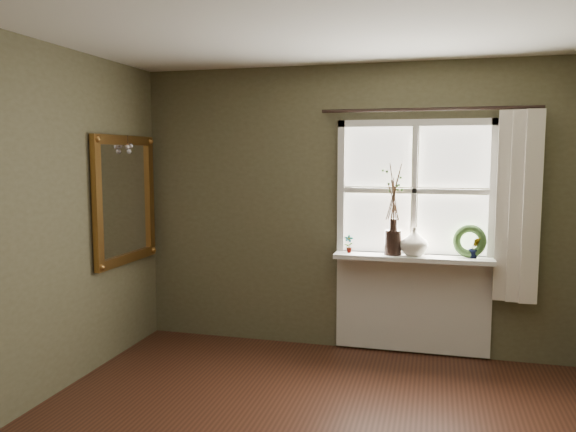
# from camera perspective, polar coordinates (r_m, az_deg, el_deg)

# --- Properties ---
(wall_back) EXTENTS (4.00, 0.10, 2.60)m
(wall_back) POSITION_cam_1_polar(r_m,az_deg,el_deg) (5.19, 6.63, 0.74)
(wall_back) COLOR brown
(wall_back) RESTS_ON ground
(window_frame) EXTENTS (1.36, 0.06, 1.24)m
(window_frame) POSITION_cam_1_polar(r_m,az_deg,el_deg) (5.06, 12.73, 2.53)
(window_frame) COLOR silver
(window_frame) RESTS_ON wall_back
(window_sill) EXTENTS (1.36, 0.26, 0.04)m
(window_sill) POSITION_cam_1_polar(r_m,az_deg,el_deg) (5.02, 12.52, -4.16)
(window_sill) COLOR silver
(window_sill) RESTS_ON wall_back
(window_apron) EXTENTS (1.36, 0.04, 0.88)m
(window_apron) POSITION_cam_1_polar(r_m,az_deg,el_deg) (5.22, 12.46, -8.70)
(window_apron) COLOR silver
(window_apron) RESTS_ON ground
(dark_jug) EXTENTS (0.19, 0.19, 0.22)m
(dark_jug) POSITION_cam_1_polar(r_m,az_deg,el_deg) (5.01, 10.62, -2.65)
(dark_jug) COLOR black
(dark_jug) RESTS_ON window_sill
(cream_vase) EXTENTS (0.27, 0.27, 0.25)m
(cream_vase) POSITION_cam_1_polar(r_m,az_deg,el_deg) (5.00, 12.69, -2.54)
(cream_vase) COLOR silver
(cream_vase) RESTS_ON window_sill
(wreath) EXTENTS (0.31, 0.21, 0.29)m
(wreath) POSITION_cam_1_polar(r_m,az_deg,el_deg) (5.05, 17.94, -2.79)
(wreath) COLOR #2F4B21
(wreath) RESTS_ON window_sill
(potted_plant_left) EXTENTS (0.09, 0.07, 0.16)m
(potted_plant_left) POSITION_cam_1_polar(r_m,az_deg,el_deg) (5.06, 6.19, -2.83)
(potted_plant_left) COLOR #2F4B21
(potted_plant_left) RESTS_ON window_sill
(potted_plant_right) EXTENTS (0.10, 0.08, 0.18)m
(potted_plant_right) POSITION_cam_1_polar(r_m,az_deg,el_deg) (5.01, 18.47, -3.09)
(potted_plant_right) COLOR #2F4B21
(potted_plant_right) RESTS_ON window_sill
(curtain) EXTENTS (0.36, 0.12, 1.59)m
(curtain) POSITION_cam_1_polar(r_m,az_deg,el_deg) (5.01, 22.29, 0.87)
(curtain) COLOR beige
(curtain) RESTS_ON wall_back
(curtain_rod) EXTENTS (1.84, 0.03, 0.03)m
(curtain_rod) POSITION_cam_1_polar(r_m,az_deg,el_deg) (5.01, 14.06, 10.48)
(curtain_rod) COLOR black
(curtain_rod) RESTS_ON wall_back
(gilt_mirror) EXTENTS (0.10, 0.96, 1.14)m
(gilt_mirror) POSITION_cam_1_polar(r_m,az_deg,el_deg) (5.24, -16.22, 1.64)
(gilt_mirror) COLOR white
(gilt_mirror) RESTS_ON wall_left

